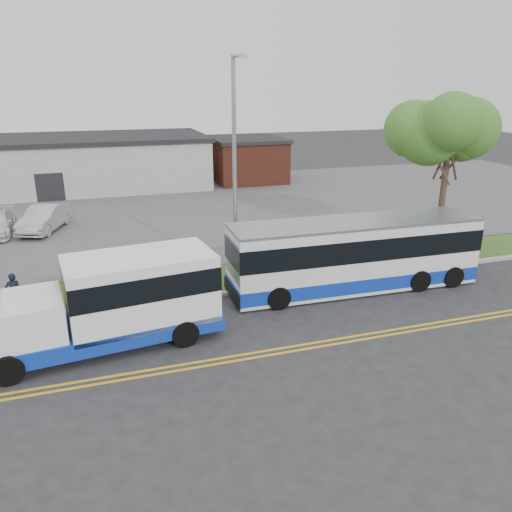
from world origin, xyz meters
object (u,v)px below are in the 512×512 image
object	(u,v)px
shuttle_bus	(119,299)
transit_bus	(354,254)
tree_east	(450,133)
streetlight_near	(235,164)
parked_car_a	(44,218)
pedestrian	(14,292)

from	to	relation	value
shuttle_bus	transit_bus	distance (m)	10.12
shuttle_bus	tree_east	bearing A→B (deg)	9.07
shuttle_bus	transit_bus	xyz separation A→B (m)	(9.94, 1.90, -0.10)
streetlight_near	parked_car_a	world-z (taller)	streetlight_near
tree_east	pedestrian	bearing A→B (deg)	-176.87
tree_east	parked_car_a	distance (m)	23.14
tree_east	streetlight_near	world-z (taller)	streetlight_near
pedestrian	shuttle_bus	bearing A→B (deg)	135.31
tree_east	parked_car_a	world-z (taller)	tree_east
tree_east	streetlight_near	xyz separation A→B (m)	(-11.00, -0.27, -0.97)
tree_east	transit_bus	size ratio (longest dim) A/B	0.76
streetlight_near	transit_bus	bearing A→B (deg)	-28.99
transit_bus	parked_car_a	xyz separation A→B (m)	(-13.43, 13.42, -0.67)
streetlight_near	parked_car_a	distance (m)	14.70
shuttle_bus	parked_car_a	bearing A→B (deg)	95.85
streetlight_near	shuttle_bus	distance (m)	7.84
streetlight_near	pedestrian	bearing A→B (deg)	-174.82
streetlight_near	transit_bus	xyz separation A→B (m)	(4.57, -2.53, -3.70)
streetlight_near	pedestrian	distance (m)	10.14
shuttle_bus	transit_bus	size ratio (longest dim) A/B	0.75
pedestrian	parked_car_a	size ratio (longest dim) A/B	0.34
shuttle_bus	pedestrian	bearing A→B (deg)	129.21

